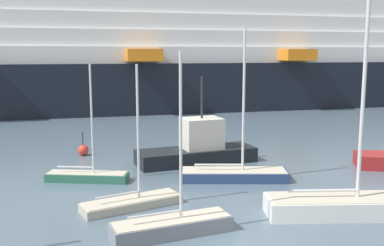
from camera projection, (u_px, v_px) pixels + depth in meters
sailboat_0 at (234, 173)px, 26.76m from camera, size 6.62×3.11×8.96m
sailboat_1 at (345, 203)px, 20.90m from camera, size 7.53×3.21×12.49m
sailboat_2 at (172, 225)px, 18.68m from camera, size 5.25×2.31×7.61m
sailboat_3 at (132, 201)px, 22.02m from camera, size 5.15×2.96×7.00m
sailboat_4 at (87, 175)px, 26.53m from camera, size 4.96×2.52×6.89m
fishing_boat_3 at (198, 148)px, 30.84m from camera, size 8.50×3.93×5.97m
channel_buoy_1 at (83, 150)px, 33.14m from camera, size 0.79×0.79×1.78m
cruise_ship at (204, 60)px, 62.89m from camera, size 113.75×21.97×20.02m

